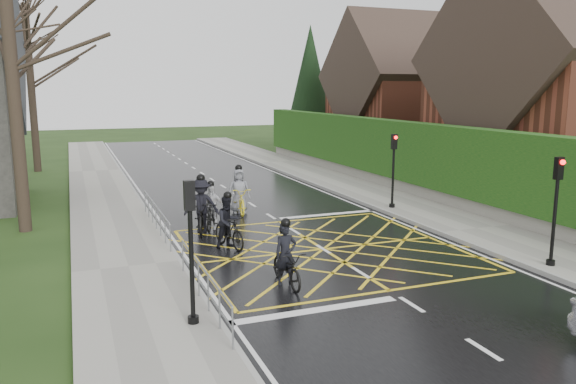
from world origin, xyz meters
TOP-DOWN VIEW (x-y plane):
  - ground at (0.00, 0.00)m, footprint 120.00×120.00m
  - road at (0.00, 0.00)m, footprint 9.00×80.00m
  - sidewalk_right at (6.00, 0.00)m, footprint 3.00×80.00m
  - sidewalk_left at (-6.00, 0.00)m, footprint 3.00×80.00m
  - stone_wall at (7.75, 6.00)m, footprint 0.50×38.00m
  - hedge at (7.75, 6.00)m, footprint 0.90×38.00m
  - house_far at (14.75, 18.00)m, footprint 9.80×8.80m
  - conifer at (10.75, 26.00)m, footprint 4.60×4.60m
  - tree_near at (-9.00, 6.00)m, footprint 9.24×9.24m
  - tree_far at (-9.30, 22.00)m, footprint 8.40×8.40m
  - railing_south at (-4.65, -3.50)m, footprint 0.05×5.04m
  - railing_north at (-4.65, 4.00)m, footprint 0.05×6.04m
  - traffic_light_ne at (5.10, 4.20)m, footprint 0.24×0.31m
  - traffic_light_se at (5.10, -4.20)m, footprint 0.24×0.31m
  - traffic_light_sw at (-5.10, -4.50)m, footprint 0.24×0.31m
  - cyclist_rear at (-2.26, -2.64)m, footprint 0.66×1.83m
  - cyclist_back at (-2.74, 1.29)m, footprint 0.95×1.90m
  - cyclist_mid at (-3.09, 3.59)m, footprint 1.38×2.27m
  - cyclist_front at (-2.69, 3.84)m, footprint 1.19×1.83m
  - cyclist_lead at (-0.99, 6.07)m, footprint 0.96×2.14m

SIDE VIEW (x-z plane):
  - ground at x=0.00m, z-range 0.00..0.00m
  - road at x=0.00m, z-range 0.00..0.01m
  - sidewalk_right at x=6.00m, z-range 0.00..0.15m
  - sidewalk_left at x=-6.00m, z-range 0.00..0.15m
  - stone_wall at x=7.75m, z-range 0.00..0.70m
  - cyclist_rear at x=-2.26m, z-range -0.31..1.46m
  - cyclist_front at x=-2.69m, z-range -0.24..1.55m
  - cyclist_back at x=-2.74m, z-range -0.22..1.61m
  - cyclist_lead at x=-0.99m, z-range -0.31..1.70m
  - cyclist_mid at x=-3.09m, z-range -0.28..1.81m
  - railing_south at x=-4.65m, z-range 0.27..1.29m
  - railing_north at x=-4.65m, z-range 0.27..1.30m
  - traffic_light_ne at x=5.10m, z-range 0.06..3.27m
  - traffic_light_se at x=5.10m, z-range 0.06..3.27m
  - traffic_light_sw at x=-5.10m, z-range 0.06..3.27m
  - hedge at x=7.75m, z-range 0.70..3.50m
  - house_far at x=14.75m, z-range -0.79..9.51m
  - conifer at x=10.75m, z-range -0.01..9.99m
  - tree_far at x=-9.30m, z-range 1.99..12.39m
  - tree_near at x=-9.00m, z-range 2.19..13.63m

